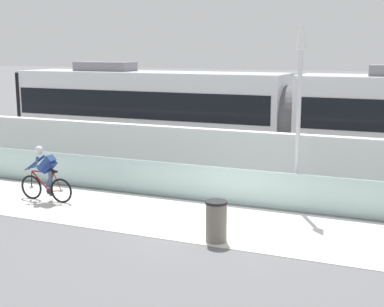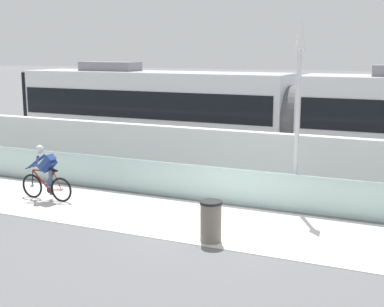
# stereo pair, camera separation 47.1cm
# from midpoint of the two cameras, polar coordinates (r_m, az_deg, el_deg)

# --- Properties ---
(ground_plane) EXTENTS (200.00, 200.00, 0.00)m
(ground_plane) POSITION_cam_midpoint_polar(r_m,az_deg,el_deg) (13.70, 3.94, -7.47)
(ground_plane) COLOR slate
(bike_path_deck) EXTENTS (32.00, 3.20, 0.01)m
(bike_path_deck) POSITION_cam_midpoint_polar(r_m,az_deg,el_deg) (13.70, 3.94, -7.44)
(bike_path_deck) COLOR silver
(bike_path_deck) RESTS_ON ground
(glass_parapet) EXTENTS (32.00, 0.05, 1.02)m
(glass_parapet) POSITION_cam_midpoint_polar(r_m,az_deg,el_deg) (15.23, 6.41, -3.60)
(glass_parapet) COLOR silver
(glass_parapet) RESTS_ON ground
(concrete_barrier_wall) EXTENTS (32.00, 0.36, 1.82)m
(concrete_barrier_wall) POSITION_cam_midpoint_polar(r_m,az_deg,el_deg) (16.82, 8.35, -0.86)
(concrete_barrier_wall) COLOR white
(concrete_barrier_wall) RESTS_ON ground
(tram_rail_near) EXTENTS (32.00, 0.08, 0.01)m
(tram_rail_near) POSITION_cam_midpoint_polar(r_m,az_deg,el_deg) (19.36, 10.32, -2.11)
(tram_rail_near) COLOR #595654
(tram_rail_near) RESTS_ON ground
(tram_rail_far) EXTENTS (32.00, 0.08, 0.01)m
(tram_rail_far) POSITION_cam_midpoint_polar(r_m,az_deg,el_deg) (20.72, 11.30, -1.28)
(tram_rail_far) COLOR #595654
(tram_rail_far) RESTS_ON ground
(tram) EXTENTS (22.56, 2.54, 3.81)m
(tram) POSITION_cam_midpoint_polar(r_m,az_deg,el_deg) (19.68, 11.49, 3.65)
(tram) COLOR silver
(tram) RESTS_ON ground
(cyclist_on_bike) EXTENTS (1.77, 0.58, 1.61)m
(cyclist_on_bike) POSITION_cam_midpoint_polar(r_m,az_deg,el_deg) (16.11, -14.35, -2.08)
(cyclist_on_bike) COLOR black
(cyclist_on_bike) RESTS_ON ground
(lamp_post_antenna) EXTENTS (0.28, 0.28, 5.20)m
(lamp_post_antenna) POSITION_cam_midpoint_polar(r_m,az_deg,el_deg) (14.72, 12.09, 6.70)
(lamp_post_antenna) COLOR gray
(lamp_post_antenna) RESTS_ON ground
(trash_bin) EXTENTS (0.51, 0.51, 0.96)m
(trash_bin) POSITION_cam_midpoint_polar(r_m,az_deg,el_deg) (12.35, 3.11, -7.18)
(trash_bin) COLOR slate
(trash_bin) RESTS_ON ground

